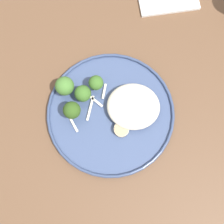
{
  "coord_description": "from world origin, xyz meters",
  "views": [
    {
      "loc": [
        0.02,
        -0.13,
        1.4
      ],
      "look_at": [
        0.0,
        0.04,
        0.76
      ],
      "focal_mm": 47.33,
      "sensor_mm": 36.0,
      "label": 1
    }
  ],
  "objects": [
    {
      "name": "wooden_dining_table",
      "position": [
        0.0,
        0.0,
        0.66
      ],
      "size": [
        1.4,
        1.0,
        0.74
      ],
      "color": "brown",
      "rests_on": "ground"
    },
    {
      "name": "onion_sliver_pale_crescent",
      "position": [
        -0.08,
        0.01,
        0.75
      ],
      "size": [
        0.03,
        0.04,
        0.0
      ],
      "primitive_type": "cube",
      "rotation": [
        0.0,
        0.0,
        2.16
      ],
      "color": "silver",
      "rests_on": "dinner_plate"
    },
    {
      "name": "seared_scallop_left_edge",
      "position": [
        0.03,
        0.0,
        0.76
      ],
      "size": [
        0.03,
        0.03,
        0.01
      ],
      "color": "beige",
      "rests_on": "dinner_plate"
    },
    {
      "name": "onion_sliver_long_sliver",
      "position": [
        -0.05,
        0.04,
        0.75
      ],
      "size": [
        0.01,
        0.06,
        0.0
      ],
      "primitive_type": "cube",
      "rotation": [
        0.0,
        0.0,
        4.57
      ],
      "color": "silver",
      "rests_on": "dinner_plate"
    },
    {
      "name": "broccoli_floret_tall_stalk",
      "position": [
        -0.08,
        0.03,
        0.79
      ],
      "size": [
        0.04,
        0.04,
        0.06
      ],
      "color": "#7A994C",
      "rests_on": "dinner_plate"
    },
    {
      "name": "seared_scallop_front_small",
      "position": [
        0.01,
        0.03,
        0.76
      ],
      "size": [
        0.03,
        0.03,
        0.01
      ],
      "color": "#DBB77A",
      "rests_on": "dinner_plate"
    },
    {
      "name": "noodle_bed",
      "position": [
        0.05,
        0.05,
        0.77
      ],
      "size": [
        0.12,
        0.11,
        0.04
      ],
      "color": "beige",
      "rests_on": "dinner_plate"
    },
    {
      "name": "onion_sliver_curled_piece",
      "position": [
        -0.04,
        0.06,
        0.75
      ],
      "size": [
        0.03,
        0.03,
        0.0
      ],
      "primitive_type": "cube",
      "rotation": [
        0.0,
        0.0,
        2.53
      ],
      "color": "silver",
      "rests_on": "dinner_plate"
    },
    {
      "name": "broccoli_floret_center_pile",
      "position": [
        -0.1,
        0.08,
        0.79
      ],
      "size": [
        0.04,
        0.04,
        0.06
      ],
      "color": "#89A356",
      "rests_on": "dinner_plate"
    },
    {
      "name": "onion_sliver_short_strip",
      "position": [
        -0.02,
        0.09,
        0.75
      ],
      "size": [
        0.01,
        0.04,
        0.0
      ],
      "primitive_type": "cube",
      "rotation": [
        0.0,
        0.0,
        1.47
      ],
      "color": "silver",
      "rests_on": "dinner_plate"
    },
    {
      "name": "dinner_plate",
      "position": [
        0.0,
        0.04,
        0.75
      ],
      "size": [
        0.29,
        0.29,
        0.02
      ],
      "color": "#38476B",
      "rests_on": "wooden_dining_table"
    },
    {
      "name": "seared_scallop_tiny_bay",
      "position": [
        0.03,
        0.09,
        0.76
      ],
      "size": [
        0.03,
        0.03,
        0.02
      ],
      "color": "#E5C689",
      "rests_on": "dinner_plate"
    },
    {
      "name": "broccoli_floret_beside_noodles",
      "position": [
        -0.04,
        0.09,
        0.78
      ],
      "size": [
        0.03,
        0.03,
        0.05
      ],
      "color": "#7A994C",
      "rests_on": "dinner_plate"
    },
    {
      "name": "seared_scallop_on_noodles",
      "position": [
        0.05,
        0.06,
        0.76
      ],
      "size": [
        0.03,
        0.03,
        0.01
      ],
      "color": "beige",
      "rests_on": "dinner_plate"
    },
    {
      "name": "seared_scallop_rear_pale",
      "position": [
        0.08,
        0.03,
        0.76
      ],
      "size": [
        0.03,
        0.03,
        0.01
      ],
      "color": "#E5C689",
      "rests_on": "dinner_plate"
    },
    {
      "name": "broccoli_floret_rear_charred",
      "position": [
        -0.06,
        0.07,
        0.78
      ],
      "size": [
        0.04,
        0.04,
        0.05
      ],
      "color": "#89A356",
      "rests_on": "dinner_plate"
    },
    {
      "name": "ground",
      "position": [
        0.0,
        0.0,
        0.0
      ],
      "size": [
        6.0,
        6.0,
        0.0
      ],
      "primitive_type": "plane",
      "color": "#47423D"
    }
  ]
}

